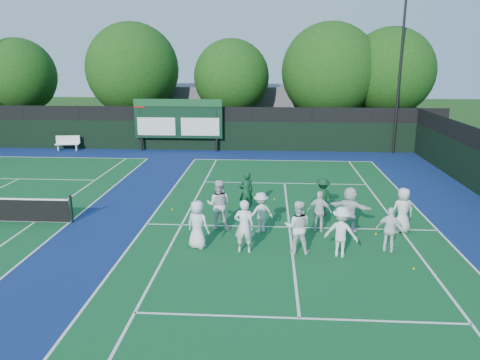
{
  "coord_description": "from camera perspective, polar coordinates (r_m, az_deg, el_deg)",
  "views": [
    {
      "loc": [
        -0.81,
        -15.71,
        6.2
      ],
      "look_at": [
        -2.0,
        3.0,
        1.3
      ],
      "focal_mm": 35.0,
      "sensor_mm": 36.0,
      "label": 1
    }
  ],
  "objects": [
    {
      "name": "ground",
      "position": [
        16.91,
        6.17,
        -6.96
      ],
      "size": [
        120.0,
        120.0,
        0.0
      ],
      "primitive_type": "plane",
      "color": "#183D10",
      "rests_on": "ground"
    },
    {
      "name": "court_apron",
      "position": [
        18.56,
        -12.88,
        -5.24
      ],
      "size": [
        34.0,
        32.0,
        0.01
      ],
      "primitive_type": "cube",
      "color": "navy",
      "rests_on": "ground"
    },
    {
      "name": "near_court",
      "position": [
        17.84,
        6.04,
        -5.74
      ],
      "size": [
        11.05,
        23.85,
        0.01
      ],
      "color": "#104E23",
      "rests_on": "ground"
    },
    {
      "name": "back_fence",
      "position": [
        32.5,
        -5.62,
        6.01
      ],
      "size": [
        34.0,
        0.08,
        3.0
      ],
      "color": "black",
      "rests_on": "ground"
    },
    {
      "name": "scoreboard",
      "position": [
        32.16,
        -7.57,
        7.36
      ],
      "size": [
        6.0,
        0.21,
        3.55
      ],
      "color": "black",
      "rests_on": "ground"
    },
    {
      "name": "clubhouse",
      "position": [
        39.95,
        1.94,
        8.61
      ],
      "size": [
        18.0,
        6.0,
        4.0
      ],
      "primitive_type": "cube",
      "color": "slate",
      "rests_on": "ground"
    },
    {
      "name": "light_pole_right",
      "position": [
        32.49,
        19.06,
        14.06
      ],
      "size": [
        1.2,
        0.3,
        10.12
      ],
      "color": "black",
      "rests_on": "ground"
    },
    {
      "name": "bench",
      "position": [
        34.53,
        -20.26,
        4.32
      ],
      "size": [
        1.65,
        0.68,
        1.01
      ],
      "color": "white",
      "rests_on": "ground"
    },
    {
      "name": "tree_a",
      "position": [
        40.1,
        -25.14,
        11.21
      ],
      "size": [
        5.66,
        5.66,
        7.71
      ],
      "color": "black",
      "rests_on": "ground"
    },
    {
      "name": "tree_b",
      "position": [
        36.73,
        -12.68,
        12.75
      ],
      "size": [
        6.87,
        6.87,
        8.82
      ],
      "color": "black",
      "rests_on": "ground"
    },
    {
      "name": "tree_c",
      "position": [
        35.42,
        -0.8,
        12.2
      ],
      "size": [
        5.56,
        5.56,
        7.62
      ],
      "color": "black",
      "rests_on": "ground"
    },
    {
      "name": "tree_d",
      "position": [
        35.58,
        11.12,
        12.6
      ],
      "size": [
        7.0,
        7.0,
        8.77
      ],
      "color": "black",
      "rests_on": "ground"
    },
    {
      "name": "tree_e",
      "position": [
        36.38,
        18.05,
        12.18
      ],
      "size": [
        6.31,
        6.31,
        8.4
      ],
      "color": "black",
      "rests_on": "ground"
    },
    {
      "name": "tennis_ball_1",
      "position": [
        19.67,
        12.25,
        -3.97
      ],
      "size": [
        0.07,
        0.07,
        0.07
      ],
      "primitive_type": "sphere",
      "color": "#CADA19",
      "rests_on": "ground"
    },
    {
      "name": "tennis_ball_2",
      "position": [
        15.3,
        20.42,
        -10.11
      ],
      "size": [
        0.07,
        0.07,
        0.07
      ],
      "primitive_type": "sphere",
      "color": "#CADA19",
      "rests_on": "ground"
    },
    {
      "name": "tennis_ball_3",
      "position": [
        19.89,
        -8.26,
        -3.57
      ],
      "size": [
        0.07,
        0.07,
        0.07
      ],
      "primitive_type": "sphere",
      "color": "#CADA19",
      "rests_on": "ground"
    },
    {
      "name": "tennis_ball_4",
      "position": [
        21.17,
        4.24,
        -2.33
      ],
      "size": [
        0.07,
        0.07,
        0.07
      ],
      "primitive_type": "sphere",
      "color": "#CADA19",
      "rests_on": "ground"
    },
    {
      "name": "tennis_ball_5",
      "position": [
        17.73,
        16.23,
        -6.32
      ],
      "size": [
        0.07,
        0.07,
        0.07
      ],
      "primitive_type": "sphere",
      "color": "#CADA19",
      "rests_on": "ground"
    },
    {
      "name": "player_front_0",
      "position": [
        15.71,
        -5.2,
        -5.42
      ],
      "size": [
        0.95,
        0.82,
        1.65
      ],
      "primitive_type": "imported",
      "rotation": [
        0.0,
        0.0,
        2.71
      ],
      "color": "white",
      "rests_on": "ground"
    },
    {
      "name": "player_front_1",
      "position": [
        15.28,
        0.5,
        -5.66
      ],
      "size": [
        0.67,
        0.46,
        1.8
      ],
      "primitive_type": "imported",
      "rotation": [
        0.0,
        0.0,
        3.1
      ],
      "color": "white",
      "rests_on": "ground"
    },
    {
      "name": "player_front_2",
      "position": [
        15.39,
        7.03,
        -5.69
      ],
      "size": [
        0.92,
        0.74,
        1.77
      ],
      "primitive_type": "imported",
      "rotation": [
        0.0,
        0.0,
        3.05
      ],
      "color": "white",
      "rests_on": "ground"
    },
    {
      "name": "player_front_3",
      "position": [
        15.35,
        12.23,
        -6.18
      ],
      "size": [
        1.21,
        0.91,
        1.66
      ],
      "primitive_type": "imported",
      "rotation": [
        0.0,
        0.0,
        2.83
      ],
      "color": "white",
      "rests_on": "ground"
    },
    {
      "name": "player_front_4",
      "position": [
        16.16,
        17.83,
        -5.78
      ],
      "size": [
        0.96,
        0.62,
        1.51
      ],
      "primitive_type": "imported",
      "rotation": [
        0.0,
        0.0,
        2.83
      ],
      "color": "white",
      "rests_on": "ground"
    },
    {
      "name": "player_back_0",
      "position": [
        17.35,
        -2.62,
        -3.02
      ],
      "size": [
        0.98,
        0.79,
        1.88
      ],
      "primitive_type": "imported",
      "rotation": [
        0.0,
        0.0,
        3.05
      ],
      "color": "silver",
      "rests_on": "ground"
    },
    {
      "name": "player_back_1",
      "position": [
        17.08,
        2.54,
        -3.97
      ],
      "size": [
        1.12,
        0.91,
        1.5
      ],
      "primitive_type": "imported",
      "rotation": [
        0.0,
        0.0,
        3.57
      ],
      "color": "silver",
      "rests_on": "ground"
    },
    {
      "name": "player_back_2",
      "position": [
        17.36,
        9.67,
        -3.8
      ],
      "size": [
        0.97,
        0.62,
        1.54
      ],
      "primitive_type": "imported",
      "rotation": [
        0.0,
        0.0,
        2.85
      ],
      "color": "silver",
      "rests_on": "ground"
    },
    {
      "name": "player_back_3",
      "position": [
        17.59,
        13.2,
        -3.49
      ],
      "size": [
        1.64,
        1.06,
        1.69
      ],
      "primitive_type": "imported",
      "rotation": [
        0.0,
        0.0,
        2.75
      ],
      "color": "white",
      "rests_on": "ground"
    },
    {
      "name": "player_back_4",
      "position": [
        18.02,
        19.2,
        -3.51
      ],
      "size": [
        0.9,
        0.68,
        1.68
      ],
      "primitive_type": "imported",
      "rotation": [
        0.0,
        0.0,
        3.33
      ],
      "color": "silver",
      "rests_on": "ground"
    },
    {
      "name": "coach_left",
      "position": [
        19.21,
        0.75,
        -1.49
      ],
      "size": [
        0.74,
        0.63,
        1.73
      ],
      "primitive_type": "imported",
      "rotation": [
        0.0,
        0.0,
        3.56
      ],
      "color": "#103B23",
      "rests_on": "ground"
    },
    {
      "name": "coach_right",
      "position": [
        19.14,
        10.02,
        -2.03
      ],
      "size": [
        1.15,
        0.91,
        1.56
      ],
      "primitive_type": "imported",
      "rotation": [
        0.0,
        0.0,
        3.52
      ],
      "color": "#0F381D",
      "rests_on": "ground"
    }
  ]
}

